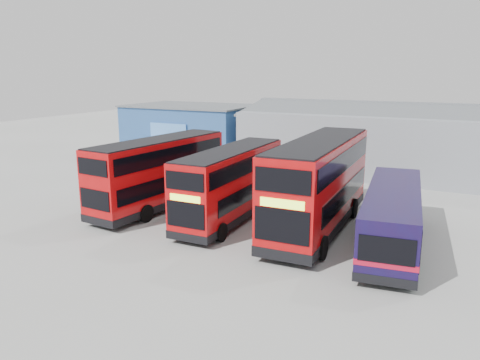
# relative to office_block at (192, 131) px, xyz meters

# --- Properties ---
(ground_plane) EXTENTS (120.00, 120.00, 0.00)m
(ground_plane) POSITION_rel_office_block_xyz_m (14.00, -17.99, -2.58)
(ground_plane) COLOR gray
(ground_plane) RESTS_ON ground
(office_block) EXTENTS (12.30, 8.32, 5.12)m
(office_block) POSITION_rel_office_block_xyz_m (0.00, 0.00, 0.00)
(office_block) COLOR navy
(office_block) RESTS_ON ground
(maintenance_shed) EXTENTS (30.50, 12.00, 5.89)m
(maintenance_shed) POSITION_rel_office_block_xyz_m (22.00, 2.01, 0.02)
(maintenance_shed) COLOR gray
(maintenance_shed) RESTS_ON ground
(double_decker_left) EXTENTS (3.38, 10.54, 4.39)m
(double_decker_left) POSITION_rel_office_block_xyz_m (8.04, -16.42, -0.40)
(double_decker_left) COLOR #BB0A0D
(double_decker_left) RESTS_ON ground
(double_decker_centre) EXTENTS (2.69, 9.90, 4.16)m
(double_decker_centre) POSITION_rel_office_block_xyz_m (13.14, -16.54, -0.51)
(double_decker_centre) COLOR #BB0A0D
(double_decker_centre) RESTS_ON ground
(double_decker_right) EXTENTS (3.28, 11.76, 4.93)m
(double_decker_right) POSITION_rel_office_block_xyz_m (18.13, -15.89, -0.13)
(double_decker_right) COLOR #BB0A0D
(double_decker_right) RESTS_ON ground
(single_decker_blue) EXTENTS (3.72, 10.90, 2.90)m
(single_decker_blue) POSITION_rel_office_block_xyz_m (22.13, -16.72, -1.14)
(single_decker_blue) COLOR #110C37
(single_decker_blue) RESTS_ON ground
(panel_van) EXTENTS (2.24, 4.67, 1.98)m
(panel_van) POSITION_rel_office_block_xyz_m (-1.40, -4.66, -1.47)
(panel_van) COLOR white
(panel_van) RESTS_ON ground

